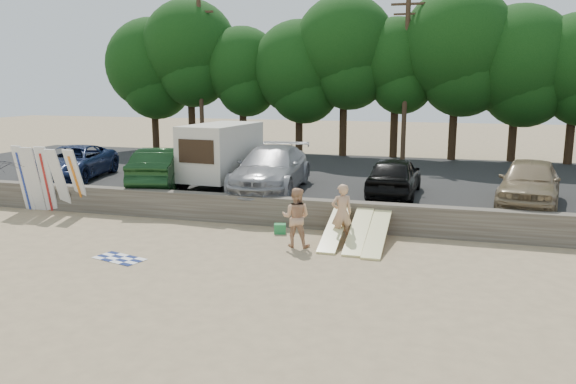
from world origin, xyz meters
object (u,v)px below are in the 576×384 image
Objects in this scene: car_4 at (529,182)px; cooler at (280,229)px; box_trailer at (221,151)px; beachgoer_a at (342,213)px; car_1 at (164,167)px; car_0 at (73,162)px; car_3 at (394,176)px; beachgoer_b at (296,217)px; car_2 at (271,169)px.

cooler is (-7.98, -3.56, -1.36)m from car_4.
beachgoer_a is (5.95, -4.57, -1.21)m from box_trailer.
car_1 is at bearing 135.06° from cooler.
car_0 is 18.83m from car_4.
car_3 is at bearing 35.67° from cooler.
beachgoer_b is at bearing -35.81° from car_0.
car_1 reaches higher than beachgoer_b.
car_2 is 1.35× the size of car_3.
car_2 is at bearing 96.80° from cooler.
car_2 is 15.71× the size of cooler.
car_3 reaches higher than beachgoer_b.
cooler is (6.10, -3.48, -1.34)m from car_1.
car_3 is (7.10, -0.10, -0.68)m from box_trailer.
box_trailer is at bearing -173.04° from car_4.
car_4 is at bearing -147.37° from beachgoer_b.
car_2 is (2.30, -0.41, -0.57)m from box_trailer.
car_2 reaches higher than beachgoer_b.
beachgoer_b is (2.42, -5.03, -0.66)m from car_2.
car_0 is at bearing -45.99° from beachgoer_a.
car_0 is 1.20× the size of car_3.
box_trailer is 0.87× the size of car_4.
cooler is at bearing -72.28° from car_2.
beachgoer_b is 4.78× the size of cooler.
car_4 is at bearing 168.42° from car_1.
car_4 is at bearing 2.22° from box_trailer.
beachgoer_b is 1.74m from cooler.
car_2 is 5.57m from beachgoer_a.
car_4 reaches higher than car_3.
beachgoer_a is at bearing 77.11° from car_3.
cooler is at bearing -42.40° from box_trailer.
car_1 reaches higher than car_0.
box_trailer is 0.70× the size of car_2.
box_trailer is 11.82m from car_4.
car_4 is (9.49, -0.17, -0.05)m from car_2.
car_0 is at bearing -171.25° from car_4.
beachgoer_a is (-5.84, -3.99, -0.59)m from car_4.
car_4 is at bearing -13.01° from car_0.
car_3 reaches higher than cooler.
car_3 is at bearing -176.10° from car_4.
box_trailer is 5.97m from cooler.
car_0 is at bearing 174.65° from car_2.
beachgoer_a reaches higher than beachgoer_b.
car_2 is (4.59, 0.26, 0.07)m from car_1.
beachgoer_a is (-1.15, -4.47, -0.53)m from car_3.
car_4 reaches higher than beachgoer_a.
box_trailer reaches higher than cooler.
box_trailer is 0.95× the size of car_3.
car_0 reaches higher than beachgoer_b.
box_trailer is 7.08m from car_0.
car_3 is 11.62× the size of cooler.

